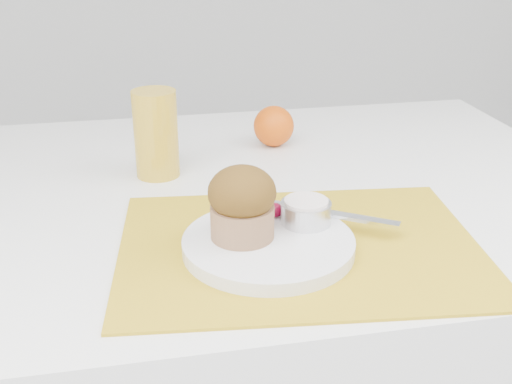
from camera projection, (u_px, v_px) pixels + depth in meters
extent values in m
cube|color=white|center=(232.00, 379.00, 1.15)|extent=(1.20, 0.80, 0.75)
cube|color=gold|center=(300.00, 246.00, 0.82)|extent=(0.49, 0.38, 0.00)
cylinder|color=white|center=(268.00, 244.00, 0.80)|extent=(0.26, 0.26, 0.02)
cylinder|color=silver|center=(306.00, 212.00, 0.84)|extent=(0.08, 0.08, 0.03)
cylinder|color=white|center=(306.00, 202.00, 0.83)|extent=(0.06, 0.06, 0.01)
ellipsoid|color=#500216|center=(275.00, 210.00, 0.85)|extent=(0.02, 0.02, 0.02)
ellipsoid|color=#5C0209|center=(293.00, 213.00, 0.85)|extent=(0.02, 0.02, 0.02)
cube|color=silver|center=(329.00, 213.00, 0.86)|extent=(0.17, 0.12, 0.00)
sphere|color=#E15407|center=(274.00, 126.00, 1.17)|extent=(0.07, 0.07, 0.07)
cylinder|color=gold|center=(156.00, 134.00, 1.02)|extent=(0.09, 0.09, 0.14)
cylinder|color=#9A6D4A|center=(242.00, 221.00, 0.80)|extent=(0.08, 0.08, 0.04)
ellipsoid|color=#352009|center=(242.00, 192.00, 0.78)|extent=(0.08, 0.08, 0.07)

